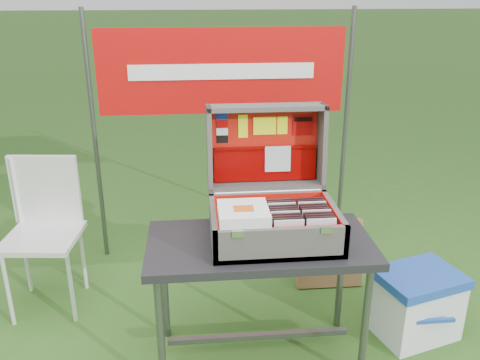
{
  "coord_description": "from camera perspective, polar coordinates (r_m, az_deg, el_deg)",
  "views": [
    {
      "loc": [
        -0.2,
        -2.22,
        1.82
      ],
      "look_at": [
        0.02,
        0.1,
        0.93
      ],
      "focal_mm": 38.0,
      "sensor_mm": 36.0,
      "label": 1
    }
  ],
  "objects": [
    {
      "name": "suitcase_lid_rim_left",
      "position": [
        2.58,
        -3.45,
        3.53
      ],
      "size": [
        0.02,
        0.19,
        0.44
      ],
      "primitive_type": "cube",
      "rotation": [
        -1.65,
        0.0,
        0.0
      ],
      "color": "#5C5952",
      "rests_on": "suitcase_lid_back"
    },
    {
      "name": "cd_right_5",
      "position": [
        2.41,
        8.38,
        -4.78
      ],
      "size": [
        0.13,
        0.01,
        0.15
      ],
      "primitive_type": "cube",
      "color": "black",
      "rests_on": "suitcase_liner_floor"
    },
    {
      "name": "suitcase_liner_wall_back",
      "position": [
        2.59,
        3.21,
        -2.98
      ],
      "size": [
        0.56,
        0.01,
        0.14
      ],
      "primitive_type": "cube",
      "color": "red",
      "rests_on": "suitcase_base_bottom"
    },
    {
      "name": "songbook_4",
      "position": [
        2.29,
        0.38,
        -3.78
      ],
      "size": [
        0.23,
        0.23,
        0.0
      ],
      "primitive_type": "cube",
      "color": "white",
      "rests_on": "suitcase_base_wall_front"
    },
    {
      "name": "suitcase_liner_wall_left",
      "position": [
        2.39,
        -2.66,
        -5.07
      ],
      "size": [
        0.01,
        0.38,
        0.14
      ],
      "primitive_type": "cube",
      "color": "red",
      "rests_on": "suitcase_base_bottom"
    },
    {
      "name": "chair_seat",
      "position": [
        3.16,
        -21.33,
        -6.08
      ],
      "size": [
        0.45,
        0.45,
        0.03
      ],
      "primitive_type": "cube",
      "rotation": [
        0.0,
        0.0,
        -0.1
      ],
      "color": "silver",
      "rests_on": "ground"
    },
    {
      "name": "cd_right_1",
      "position": [
        2.32,
        8.92,
        -5.79
      ],
      "size": [
        0.13,
        0.01,
        0.15
      ],
      "primitive_type": "cube",
      "color": "black",
      "rests_on": "suitcase_liner_floor"
    },
    {
      "name": "suitcase_lid_liner",
      "position": [
        2.66,
        2.77,
        3.97
      ],
      "size": [
        0.55,
        0.04,
        0.38
      ],
      "primitive_type": "cube",
      "rotation": [
        -1.65,
        0.0,
        0.0
      ],
      "color": "red",
      "rests_on": "suitcase_lid_back"
    },
    {
      "name": "lid_sticker_cc_a",
      "position": [
        2.6,
        -2.05,
        7.17
      ],
      "size": [
        0.06,
        0.01,
        0.04
      ],
      "primitive_type": "cube",
      "rotation": [
        -1.65,
        0.0,
        0.0
      ],
      "color": "#1933B2",
      "rests_on": "suitcase_lid_liner"
    },
    {
      "name": "cd_left_6",
      "position": [
        2.4,
        4.86,
        -4.71
      ],
      "size": [
        0.13,
        0.01,
        0.15
      ],
      "primitive_type": "cube",
      "color": "black",
      "rests_on": "suitcase_liner_floor"
    },
    {
      "name": "suitcase_pocket_edge",
      "position": [
        2.64,
        2.84,
        3.54
      ],
      "size": [
        0.53,
        0.02,
        0.02
      ],
      "primitive_type": "cube",
      "rotation": [
        -1.65,
        0.0,
        0.0
      ],
      "color": "#760100",
      "rests_on": "suitcase_lid_pocket"
    },
    {
      "name": "songbook_2",
      "position": [
        2.29,
        0.38,
        -4.01
      ],
      "size": [
        0.23,
        0.23,
        0.0
      ],
      "primitive_type": "cube",
      "color": "white",
      "rests_on": "suitcase_base_wall_front"
    },
    {
      "name": "banner_post_left",
      "position": [
        3.52,
        -15.94,
        4.2
      ],
      "size": [
        0.03,
        0.03,
        1.7
      ],
      "primitive_type": "cylinder",
      "color": "#59595B",
      "rests_on": "ground"
    },
    {
      "name": "suitcase_lid_pocket",
      "position": [
        2.66,
        2.81,
        1.77
      ],
      "size": [
        0.54,
        0.05,
        0.17
      ],
      "primitive_type": "cube",
      "rotation": [
        -1.65,
        0.0,
        0.0
      ],
      "color": "#760100",
      "rests_on": "suitcase_lid_liner"
    },
    {
      "name": "chair_upright_left",
      "position": [
        3.3,
        -23.86,
        -1.26
      ],
      "size": [
        0.02,
        0.02,
        0.43
      ],
      "primitive_type": "cylinder",
      "color": "silver",
      "rests_on": "chair_seat"
    },
    {
      "name": "chair_leg_br",
      "position": [
        3.37,
        -17.23,
        -8.19
      ],
      "size": [
        0.02,
        0.02,
        0.46
      ],
      "primitive_type": "cylinder",
      "color": "silver",
      "rests_on": "ground"
    },
    {
      "name": "table_leg_br",
      "position": [
        2.9,
        11.22,
        -10.61
      ],
      "size": [
        0.04,
        0.04,
        0.64
      ],
      "primitive_type": "cylinder",
      "color": "#59595B",
      "rests_on": "ground"
    },
    {
      "name": "cd_left_3",
      "position": [
        2.34,
        5.17,
        -5.46
      ],
      "size": [
        0.13,
        0.01,
        0.15
      ],
      "primitive_type": "cube",
      "color": "black",
      "rests_on": "suitcase_liner_floor"
    },
    {
      "name": "chair",
      "position": [
        3.17,
        -21.31,
        -6.24
      ],
      "size": [
        0.45,
        0.49,
        0.89
      ],
      "primitive_type": null,
      "rotation": [
        0.0,
        0.0,
        -0.1
      ],
      "color": "silver",
      "rests_on": "ground"
    },
    {
      "name": "suitcase_liner_wall_right",
      "position": [
        2.48,
        10.18,
        -4.46
      ],
      "size": [
        0.01,
        0.38,
        0.14
      ],
      "primitive_type": "cube",
      "color": "red",
      "rests_on": "suitcase_base_bottom"
    },
    {
      "name": "lid_sticker_band_bar",
      "position": [
        2.66,
        7.08,
        6.8
      ],
      "size": [
        0.1,
        0.0,
        0.02
      ],
      "primitive_type": "cube",
      "rotation": [
        -1.65,
        0.0,
        0.0
      ],
      "color": "black",
      "rests_on": "suitcase_lid_liner"
    },
    {
      "name": "lid_card_neon_main",
      "position": [
        2.63,
        2.8,
        6.1
      ],
      "size": [
        0.12,
        0.01,
        0.09
      ],
      "primitive_type": "cube",
      "rotation": [
        -1.65,
        0.0,
        0.0
      ],
      "color": "#F4FD14",
      "rests_on": "suitcase_lid_liner"
    },
    {
      "name": "banner_post_right",
      "position": [
        3.61,
        11.68,
        5.01
      ],
      "size": [
        0.03,
        0.03,
        1.7
      ],
      "primitive_type": "cylinder",
      "color": "#59595B",
      "rests_on": "ground"
    },
    {
      "name": "suitcase_base_wall_back",
      "position": [
        2.61,
        3.16,
        -3.08
      ],
      "size": [
        0.6,
        0.02,
        0.16
      ],
      "primitive_type": "cube",
      "color": "#5C5952",
      "rests_on": "table_top"
    },
    {
      "name": "songbook_0",
      "position": [
        2.3,
        0.38,
        -4.23
      ],
      "size": [
        0.23,
        0.23,
        0.0
      ],
      "primitive_type": "cube",
      "color": "white",
      "rests_on": "suitcase_base_wall_front"
    },
    {
      "name": "suitcase_base_wall_left",
      "position": [
        2.4,
        -3.01,
        -5.33
      ],
      "size": [
        0.02,
        0.43,
        0.16
      ],
      "primitive_type": "cube",
      "color": "#5C5952",
      "rests_on": "table_top"
    },
    {
      "name": "banner_text",
      "position": [
        3.34,
        -2.03,
        12.07
      ],
      "size": [
        1.2,
        0.0,
        0.1
      ],
      "primitive_type": "cube",
      "color": "white",
      "rests_on": "banner"
    },
    {
      "name": "suitcase_lid_back",
      "position": [
        2.67,
        2.72,
        4.04
      ],
      "size": [
        0.6,
        0.06,
        0.43
      ],
      "primitive_type": "cube",
      "rotation": [
        -1.65,
        0.0,
        0.0
      ],
      "color": "#5C5952",
      "rests_on": "suitcase_base_wall_back"
    },
    {
      "name": "chair_upright_right",
      "position": [
        3.2,
        -18.0,
        -1.09
      ],
      "size": [
        0.02,
        0.02,
        0.43
      ],
      "primitive_type": "cylinder",
      "color": "silver",
      "rests_on": "chair_seat"
    },
    {
      "name": "songbook_8",
      "position": [
        2.28,
        0.38,
        -3.32
      ],
      "size": [
        0.23,
        0.23,
        0.0
      ],
      "primitive_type": "cube",
      "color": "white",
      "rests_on": "suitcase_base_wall_front"
    },
    {
      "name": "cd_left_4",
      "position": [
        2.36,
        5.06,
        -5.21
      ],
      "size": [
        0.13,
        0.01,
        0.15
      ],
      "primitive_type": "cube",
      "color": "silver",
      "rests_on": "suitcase_liner_floor"
    },
    {
      "name": "suitcase_liner_wall_front",
      "position": [
        2.25,
        4.63,
        -6.87
      ],
      "size": [
        0.56,
        0.01,
        0.14
      ],
      "primitive_type": "cube",
      "color": "red",
      "rests_on": "suitcase_base_bottom"
    },
    {
      "name": "songbook_6",
      "position": [
        2.29,
        0.38,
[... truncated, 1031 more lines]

